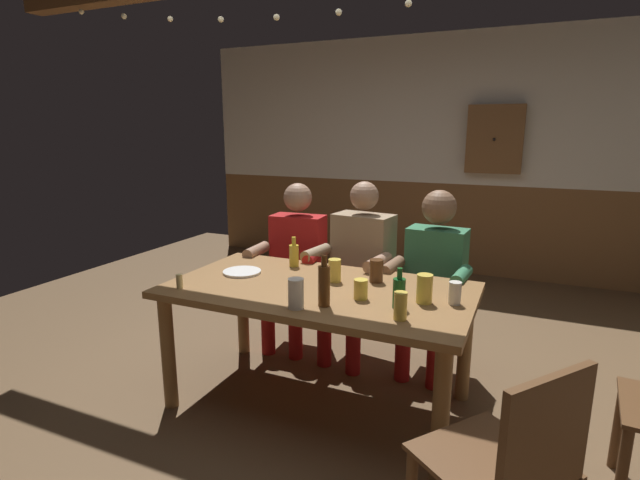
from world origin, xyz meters
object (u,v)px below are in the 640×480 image
Objects in this scene: bottle_0 at (399,292)px; dining_table at (319,303)px; bottle_1 at (324,285)px; pint_glass_3 at (361,289)px; pint_glass_5 at (400,306)px; person_0 at (295,257)px; wall_dart_cabinet at (495,139)px; plate_0 at (242,272)px; table_candle at (179,281)px; pint_glass_1 at (296,294)px; pint_glass_0 at (424,289)px; person_2 at (433,273)px; person_1 at (359,263)px; pint_glass_2 at (335,270)px; pint_glass_6 at (455,293)px; bottle_2 at (294,255)px; pint_glass_4 at (376,271)px; chair_empty_near_right at (509,469)px.

dining_table is at bearing 164.84° from bottle_0.
bottle_1 is (-0.35, -0.13, 0.03)m from bottle_0.
pint_glass_3 is 0.33m from pint_glass_5.
wall_dart_cabinet is (1.16, 2.33, 0.83)m from person_0.
plate_0 is at bearing 83.04° from person_0.
bottle_1 is 2.47× the size of pint_glass_3.
dining_table is 0.80m from table_candle.
pint_glass_1 reaches higher than dining_table.
pint_glass_0 is at bearing 51.55° from bottle_0.
person_2 is 1.24m from plate_0.
pint_glass_1 is (0.04, -1.06, 0.11)m from person_1.
pint_glass_3 is 0.15× the size of wall_dart_cabinet.
pint_glass_2 is at bearing 104.77° from bottle_1.
bottle_1 is 1.72× the size of pint_glass_1.
pint_glass_6 is at bearing -7.84° from pint_glass_2.
person_0 reaches higher than bottle_0.
person_0 is at bearing 4.33° from person_2.
bottle_1 reaches higher than pint_glass_6.
bottle_2 reaches higher than pint_glass_6.
person_2 is 11.36× the size of pint_glass_3.
bottle_0 reaches higher than pint_glass_5.
pint_glass_6 is at bearing 16.73° from pint_glass_0.
pint_glass_5 is (0.56, -0.99, 0.11)m from person_1.
table_candle is 0.53× the size of pint_glass_0.
bottle_0 is at bearing -92.63° from wall_dart_cabinet.
bottle_2 reaches higher than pint_glass_1.
bottle_0 is 0.16m from pint_glass_0.
bottle_0 is (1.05, -0.19, 0.07)m from plate_0.
chair_empty_near_right is at bearing -52.35° from pint_glass_4.
person_2 is 6.20× the size of bottle_2.
wall_dart_cabinet is (0.66, 2.33, 0.81)m from person_1.
bottle_2 is at bearing 49.81° from plate_0.
pint_glass_1 is (0.35, -0.67, -0.00)m from bottle_2.
dining_table is 0.22m from pint_glass_2.
pint_glass_3 reaches higher than dining_table.
wall_dart_cabinet reaches higher than chair_empty_near_right.
bottle_1 reaches higher than pint_glass_1.
pint_glass_1 is (-0.48, -1.05, 0.12)m from person_2.
table_candle is (-1.79, 0.49, 0.29)m from chair_empty_near_right.
bottle_2 is 1.30× the size of pint_glass_0.
plate_0 is at bearing 163.01° from pint_glass_5.
dining_table is 0.55m from bottle_0.
person_0 is (-0.51, 0.70, 0.04)m from dining_table.
pint_glass_0 reaches higher than plate_0.
pint_glass_4 is at bearing 67.67° from pint_glass_1.
table_candle is 1.13m from pint_glass_4.
person_0 reaches higher than bottle_2.
pint_glass_2 is 1.26× the size of pint_glass_3.
pint_glass_2 is (0.05, -0.57, 0.11)m from person_1.
plate_0 is 0.84m from pint_glass_4.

